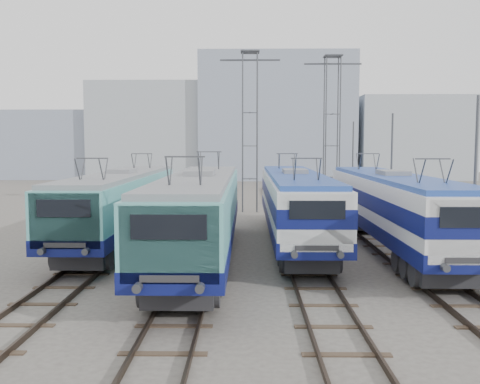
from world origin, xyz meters
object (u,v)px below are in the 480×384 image
Objects in this scene: mast_mid at (391,171)px; locomotive_far_right at (393,204)px; locomotive_far_left at (121,200)px; mast_front at (475,187)px; mast_rear at (353,164)px; catenary_tower_west at (250,124)px; catenary_tower_east at (332,125)px; locomotive_center_right at (295,200)px; locomotive_center_left at (200,210)px.

locomotive_far_right is at bearing -104.15° from mast_mid.
locomotive_far_left is 16.89m from mast_front.
mast_rear is at bearing 90.00° from mast_mid.
mast_rear is at bearing 24.94° from catenary_tower_west.
locomotive_far_right is 1.51× the size of catenary_tower_east.
mast_front reaches higher than locomotive_center_right.
mast_rear is (15.35, 17.06, 1.27)m from locomotive_far_left.
mast_mid reaches higher than locomotive_far_right.
locomotive_center_left is 1.04× the size of locomotive_center_right.
catenary_tower_east is at bearing 66.02° from locomotive_center_left.
mast_rear reaches higher than locomotive_far_left.
locomotive_center_right is 8.44m from mast_mid.
mast_mid is at bearing -90.00° from mast_rear.
locomotive_far_left is 6.44m from locomotive_center_left.
catenary_tower_west is (-2.25, 13.42, 4.35)m from locomotive_center_right.
catenary_tower_east is at bearing 17.10° from catenary_tower_west.
mast_mid is at bearing -42.93° from catenary_tower_west.
catenary_tower_west reaches higher than mast_front.
mast_rear reaches higher than locomotive_far_right.
mast_mid is at bearing -78.14° from catenary_tower_east.
locomotive_far_left is 0.96× the size of locomotive_center_left.
mast_rear is (2.10, 2.00, -3.14)m from catenary_tower_east.
mast_mid and mast_rear have the same top height.
mast_mid is at bearing 40.48° from locomotive_center_right.
locomotive_far_right is at bearing -66.24° from catenary_tower_west.
locomotive_far_left is 15.35m from catenary_tower_west.
catenary_tower_west is (2.25, 17.67, 4.33)m from locomotive_center_left.
locomotive_far_right is at bearing -89.17° from catenary_tower_east.
mast_front is at bearing -84.55° from catenary_tower_east.
locomotive_far_right is 19.46m from mast_rear.
catenary_tower_west is 1.71× the size of mast_front.
mast_mid is (10.85, 9.67, 1.19)m from locomotive_center_left.
mast_mid is 12.00m from mast_rear.
locomotive_center_right is 1.49× the size of catenary_tower_west.
catenary_tower_east is 1.71× the size of mast_front.
locomotive_center_left is at bearing -45.67° from locomotive_far_left.
locomotive_center_left is at bearing -138.29° from mast_mid.
catenary_tower_west is at bearing -162.90° from catenary_tower_east.
locomotive_center_left is at bearing -136.64° from locomotive_center_right.
mast_front reaches higher than locomotive_center_left.
catenary_tower_east is (-0.25, 17.34, 4.34)m from locomotive_far_right.
locomotive_far_left is at bearing -117.33° from catenary_tower_west.
locomotive_center_left is 1.55× the size of catenary_tower_west.
locomotive_center_right is at bearing -105.41° from catenary_tower_east.
catenary_tower_west reaches higher than locomotive_center_right.
locomotive_far_right is at bearing 111.63° from mast_front.
catenary_tower_east reaches higher than mast_front.
locomotive_center_right is 4.89m from locomotive_far_right.
locomotive_center_right is 2.56× the size of mast_rear.
mast_mid reaches higher than locomotive_center_right.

